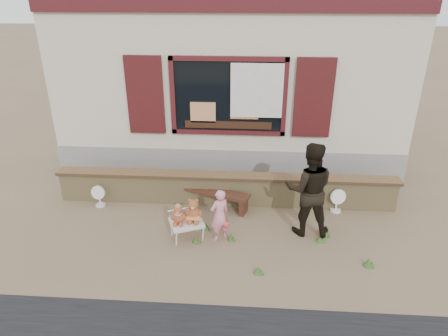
# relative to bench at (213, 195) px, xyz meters

# --- Properties ---
(ground) EXTENTS (80.00, 80.00, 0.00)m
(ground) POSITION_rel_bench_xyz_m (0.23, -0.80, -0.28)
(ground) COLOR brown
(ground) RESTS_ON ground
(shopfront) EXTENTS (8.04, 5.13, 4.00)m
(shopfront) POSITION_rel_bench_xyz_m (0.23, 3.69, 1.71)
(shopfront) COLOR #C0B19B
(shopfront) RESTS_ON ground
(brick_wall) EXTENTS (7.10, 0.36, 0.67)m
(brick_wall) POSITION_rel_bench_xyz_m (0.23, 0.20, 0.06)
(brick_wall) COLOR tan
(brick_wall) RESTS_ON ground
(bench) EXTENTS (1.54, 0.81, 0.39)m
(bench) POSITION_rel_bench_xyz_m (0.00, 0.00, 0.00)
(bench) COLOR #381E13
(bench) RESTS_ON ground
(folding_chair) EXTENTS (0.73, 0.69, 0.35)m
(folding_chair) POSITION_rel_bench_xyz_m (-0.38, -1.15, 0.04)
(folding_chair) COLOR beige
(folding_chair) RESTS_ON ground
(teddy_bear_left) EXTENTS (0.35, 0.33, 0.38)m
(teddy_bear_left) POSITION_rel_bench_xyz_m (-0.51, -1.20, 0.26)
(teddy_bear_left) COLOR brown
(teddy_bear_left) RESTS_ON folding_chair
(teddy_bear_right) EXTENTS (0.42, 0.39, 0.45)m
(teddy_bear_right) POSITION_rel_bench_xyz_m (-0.25, -1.09, 0.30)
(teddy_bear_right) COLOR brown
(teddy_bear_right) RESTS_ON folding_chair
(child) EXTENTS (0.44, 0.41, 1.01)m
(child) POSITION_rel_bench_xyz_m (0.22, -1.14, 0.22)
(child) COLOR pink
(child) RESTS_ON ground
(adult) EXTENTS (0.89, 0.71, 1.79)m
(adult) POSITION_rel_bench_xyz_m (1.80, -0.78, 0.61)
(adult) COLOR black
(adult) RESTS_ON ground
(fan_left) EXTENTS (0.30, 0.20, 0.48)m
(fan_left) POSITION_rel_bench_xyz_m (-2.38, -0.11, -0.04)
(fan_left) COLOR silver
(fan_left) RESTS_ON ground
(fan_right) EXTENTS (0.33, 0.22, 0.51)m
(fan_right) POSITION_rel_bench_xyz_m (2.52, -0.00, -0.03)
(fan_right) COLOR white
(fan_right) RESTS_ON ground
(grass_tufts) EXTENTS (3.10, 1.37, 0.15)m
(grass_tufts) POSITION_rel_bench_xyz_m (1.18, -1.34, -0.22)
(grass_tufts) COLOR #365823
(grass_tufts) RESTS_ON ground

